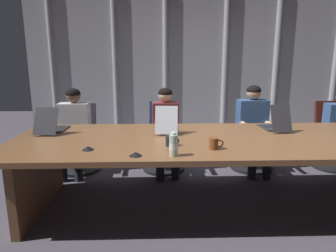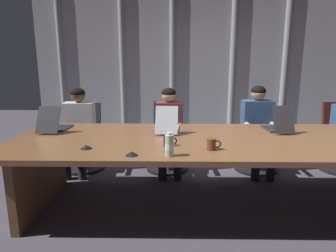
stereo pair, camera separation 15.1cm
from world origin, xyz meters
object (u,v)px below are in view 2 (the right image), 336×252
office_chair_left_end (84,144)px  coffee_mug_near (212,144)px  laptop_left_end (55,125)px  laptop_center (277,126)px  water_bottle_primary (169,145)px  person_left_mid (169,126)px  conference_mic_right_side (86,147)px  office_chair_center (256,144)px  person_left_end (78,125)px  laptop_left_mid (168,126)px  person_center (258,124)px  coffee_mug_far (168,141)px  office_chair_left_mid (167,144)px  conference_mic_left_side (132,153)px

office_chair_left_end → coffee_mug_near: bearing=46.2°
laptop_left_end → laptop_center: 2.52m
laptop_left_end → water_bottle_primary: (1.31, -0.92, 0.03)m
laptop_left_end → person_left_mid: (1.29, 0.68, -0.15)m
laptop_left_end → conference_mic_right_side: 0.91m
office_chair_center → person_left_end: 2.52m
laptop_left_mid → person_center: (1.22, 0.70, -0.13)m
laptop_center → coffee_mug_far: laptop_center is taller
person_left_end → water_bottle_primary: bearing=37.0°
office_chair_center → person_left_mid: person_left_mid is taller
office_chair_left_mid → water_bottle_primary: water_bottle_primary is taller
conference_mic_right_side → laptop_center: bearing=20.4°
person_left_end → laptop_left_end: bearing=-4.6°
laptop_left_mid → person_left_mid: bearing=2.4°
laptop_left_mid → coffee_mug_far: size_ratio=3.87×
coffee_mug_far → office_chair_center: bearing=49.7°
laptop_left_end → office_chair_center: 2.71m
office_chair_left_end → office_chair_center: 2.48m
person_left_end → coffee_mug_near: (1.65, -1.42, 0.14)m
person_center → laptop_left_end: bearing=-77.0°
laptop_left_mid → person_center: person_center is taller
water_bottle_primary → laptop_left_mid: bearing=92.0°
person_center → conference_mic_right_side: (-1.94, -1.41, 0.09)m
office_chair_center → office_chair_left_mid: bearing=-87.7°
laptop_left_mid → coffee_mug_near: 0.83m
person_center → conference_mic_left_side: size_ratio=10.95×
laptop_center → person_center: (-0.01, 0.68, -0.13)m
conference_mic_right_side → person_left_mid: bearing=62.5°
water_bottle_primary → person_left_mid: bearing=90.9°
laptop_center → office_chair_left_mid: size_ratio=0.48×
office_chair_left_end → office_chair_left_mid: (1.21, 0.00, 0.01)m
water_bottle_primary → coffee_mug_near: (0.37, 0.18, -0.04)m
laptop_left_mid → water_bottle_primary: bearing=-175.0°
office_chair_left_mid → coffee_mug_near: office_chair_left_mid is taller
person_left_mid → coffee_mug_far: bearing=-3.0°
coffee_mug_near → conference_mic_right_side: bearing=179.5°
office_chair_left_mid → person_left_mid: person_left_mid is taller
laptop_left_mid → conference_mic_left_side: laptop_left_mid is taller
office_chair_left_mid → water_bottle_primary: 1.83m
office_chair_left_end → coffee_mug_far: size_ratio=7.21×
office_chair_left_mid → person_left_mid: size_ratio=0.81×
person_left_end → coffee_mug_far: person_left_end is taller
laptop_center → water_bottle_primary: laptop_center is taller
person_left_end → person_center: person_center is taller
coffee_mug_near → office_chair_center: bearing=61.7°
coffee_mug_far → laptop_center: bearing=26.9°
person_center → office_chair_left_mid: bearing=-99.5°
office_chair_left_mid → coffee_mug_far: 1.52m
conference_mic_left_side → office_chair_center: bearing=48.7°
laptop_left_mid → office_chair_center: bearing=-52.7°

